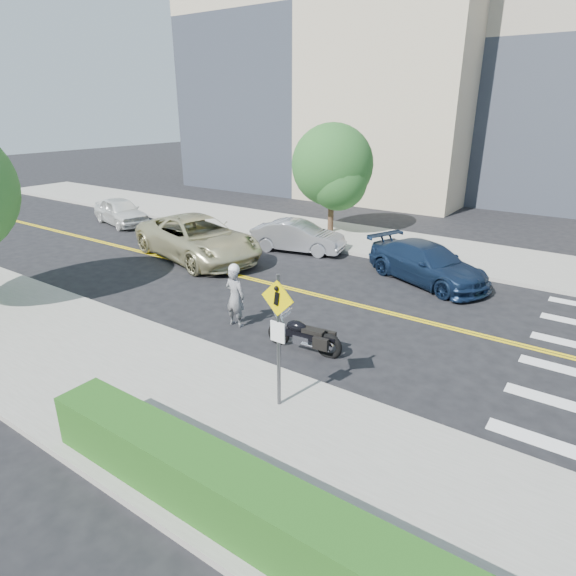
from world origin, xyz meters
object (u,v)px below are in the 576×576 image
Objects in this scene: parked_car_white at (121,211)px; parked_car_blue at (427,263)px; motorcyclist at (235,295)px; motorcycle at (304,328)px; pedestrian_sign at (278,329)px; parked_car_silver at (298,236)px; suv at (198,238)px.

parked_car_blue is at bearing -74.15° from parked_car_white.
motorcycle is (2.56, -0.16, -0.32)m from motorcyclist.
pedestrian_sign is 4.67m from motorcyclist.
motorcycle is at bearing -163.53° from parked_car_blue.
parked_car_blue is (0.82, 7.22, 0.07)m from motorcycle.
parked_car_white is at bearing 152.66° from motorcycle.
pedestrian_sign is at bearing -161.17° from parked_car_silver.
pedestrian_sign is at bearing -103.82° from parked_car_white.
parked_car_silver is (-5.44, 7.86, 0.04)m from motorcycle.
pedestrian_sign is 0.46× the size of suv.
parked_car_silver is 6.29m from parked_car_blue.
pedestrian_sign reaches higher than parked_car_white.
motorcycle is at bearing -158.21° from parked_car_silver.
suv is at bearing 129.57° from parked_car_blue.
parked_car_silver is (-2.88, 7.70, -0.28)m from motorcyclist.
pedestrian_sign reaches higher than suv.
motorcycle is 0.50× the size of parked_car_white.
suv is at bearing 143.01° from pedestrian_sign.
pedestrian_sign is 0.70× the size of parked_car_white.
pedestrian_sign reaches higher than parked_car_silver.
parked_car_silver is at bearing 119.32° from motorcycle.
pedestrian_sign is 11.85m from suv.
suv is 1.53× the size of parked_car_white.
parked_car_white is 1.01× the size of parked_car_silver.
suv is at bearing -91.08° from parked_car_white.
parked_car_white is (-17.59, 9.31, -1.23)m from pedestrian_sign.
parked_car_white is (-13.98, 6.52, -0.25)m from motorcyclist.
motorcyclist is 0.46× the size of parked_car_white.
parked_car_silver is at bearing 121.72° from pedestrian_sign.
parked_car_white is at bearing 88.52° from suv.
motorcyclist is at bearing -172.41° from parked_car_silver.
parked_car_blue is (3.38, 7.06, -0.25)m from motorcyclist.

